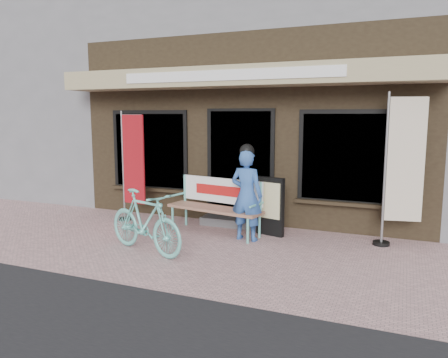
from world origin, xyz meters
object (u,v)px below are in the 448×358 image
at_px(person, 247,193).
at_px(menu_stand, 270,206).
at_px(bicycle, 145,222).
at_px(bench, 217,201).
at_px(nobori_red, 132,165).
at_px(nobori_cream, 402,168).

xyz_separation_m(person, menu_stand, (0.28, 0.43, -0.27)).
relative_size(person, bicycle, 1.01).
height_order(bench, nobori_red, nobori_red).
xyz_separation_m(nobori_cream, menu_stand, (-2.07, -0.18, -0.73)).
relative_size(bench, bicycle, 1.15).
bearing_deg(nobori_red, bicycle, -46.49).
bearing_deg(person, menu_stand, 61.46).
xyz_separation_m(person, nobori_red, (-2.49, 0.36, 0.32)).
relative_size(nobori_cream, menu_stand, 2.39).
distance_m(nobori_red, menu_stand, 2.83).
relative_size(bicycle, nobori_red, 0.74).
height_order(bench, bicycle, bench).
relative_size(bench, nobori_cream, 0.75).
xyz_separation_m(bicycle, nobori_red, (-1.29, 1.58, 0.63)).
distance_m(bench, bicycle, 1.57).
xyz_separation_m(bench, menu_stand, (0.91, 0.18, -0.04)).
height_order(nobori_red, nobori_cream, nobori_cream).
bearing_deg(bench, menu_stand, 21.98).
bearing_deg(bicycle, menu_stand, -23.79).
bearing_deg(person, nobori_cream, 19.30).
bearing_deg(nobori_red, menu_stand, 5.65).
height_order(bench, person, person).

